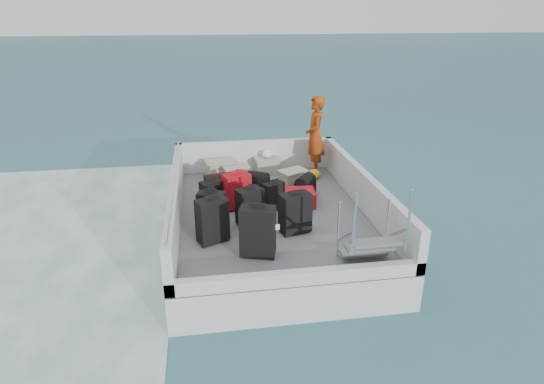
{
  "coord_description": "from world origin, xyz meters",
  "views": [
    {
      "loc": [
        -1.19,
        -7.61,
        4.09
      ],
      "look_at": [
        0.01,
        0.03,
        1.0
      ],
      "focal_mm": 30.0,
      "sensor_mm": 36.0,
      "label": 1
    }
  ],
  "objects_px": {
    "suitcase_6": "(295,213)",
    "suitcase_8": "(295,198)",
    "suitcase_3": "(258,232)",
    "crate_1": "(236,174)",
    "suitcase_0": "(212,221)",
    "crate_0": "(220,170)",
    "suitcase_4": "(250,207)",
    "crate_2": "(267,166)",
    "suitcase_2": "(211,196)",
    "suitcase_7": "(273,197)",
    "crate_3": "(293,179)",
    "suitcase_5": "(237,191)",
    "suitcase_1": "(212,211)",
    "passenger": "(315,136)"
  },
  "relations": [
    {
      "from": "suitcase_6",
      "to": "suitcase_8",
      "type": "distance_m",
      "value": 1.15
    },
    {
      "from": "suitcase_3",
      "to": "crate_1",
      "type": "distance_m",
      "value": 3.32
    },
    {
      "from": "suitcase_0",
      "to": "crate_0",
      "type": "xyz_separation_m",
      "value": [
        0.27,
        3.04,
        -0.19
      ]
    },
    {
      "from": "suitcase_4",
      "to": "crate_2",
      "type": "distance_m",
      "value": 2.76
    },
    {
      "from": "suitcase_2",
      "to": "suitcase_4",
      "type": "distance_m",
      "value": 0.97
    },
    {
      "from": "suitcase_2",
      "to": "suitcase_4",
      "type": "relative_size",
      "value": 0.86
    },
    {
      "from": "suitcase_6",
      "to": "crate_1",
      "type": "distance_m",
      "value": 2.76
    },
    {
      "from": "suitcase_7",
      "to": "crate_3",
      "type": "bearing_deg",
      "value": 33.68
    },
    {
      "from": "suitcase_6",
      "to": "crate_3",
      "type": "distance_m",
      "value": 2.17
    },
    {
      "from": "crate_2",
      "to": "crate_1",
      "type": "bearing_deg",
      "value": -149.08
    },
    {
      "from": "suitcase_0",
      "to": "crate_3",
      "type": "height_order",
      "value": "suitcase_0"
    },
    {
      "from": "suitcase_2",
      "to": "suitcase_3",
      "type": "relative_size",
      "value": 0.71
    },
    {
      "from": "suitcase_3",
      "to": "suitcase_7",
      "type": "relative_size",
      "value": 1.48
    },
    {
      "from": "suitcase_2",
      "to": "crate_3",
      "type": "bearing_deg",
      "value": 3.07
    },
    {
      "from": "suitcase_6",
      "to": "suitcase_2",
      "type": "bearing_deg",
      "value": 124.23
    },
    {
      "from": "suitcase_6",
      "to": "suitcase_7",
      "type": "xyz_separation_m",
      "value": [
        -0.21,
        0.97,
        -0.08
      ]
    },
    {
      "from": "suitcase_4",
      "to": "crate_1",
      "type": "distance_m",
      "value": 2.22
    },
    {
      "from": "suitcase_5",
      "to": "crate_3",
      "type": "bearing_deg",
      "value": 16.62
    },
    {
      "from": "suitcase_1",
      "to": "suitcase_7",
      "type": "height_order",
      "value": "suitcase_1"
    },
    {
      "from": "suitcase_0",
      "to": "suitcase_6",
      "type": "xyz_separation_m",
      "value": [
        1.37,
        0.13,
        -0.03
      ]
    },
    {
      "from": "suitcase_3",
      "to": "suitcase_5",
      "type": "height_order",
      "value": "suitcase_3"
    },
    {
      "from": "suitcase_4",
      "to": "suitcase_6",
      "type": "relative_size",
      "value": 0.95
    },
    {
      "from": "suitcase_6",
      "to": "suitcase_4",
      "type": "bearing_deg",
      "value": 134.1
    },
    {
      "from": "suitcase_4",
      "to": "suitcase_7",
      "type": "bearing_deg",
      "value": 22.38
    },
    {
      "from": "suitcase_0",
      "to": "suitcase_2",
      "type": "xyz_separation_m",
      "value": [
        0.02,
        1.29,
        -0.09
      ]
    },
    {
      "from": "suitcase_2",
      "to": "crate_3",
      "type": "height_order",
      "value": "suitcase_2"
    },
    {
      "from": "crate_0",
      "to": "suitcase_1",
      "type": "bearing_deg",
      "value": -95.95
    },
    {
      "from": "crate_0",
      "to": "crate_1",
      "type": "relative_size",
      "value": 1.13
    },
    {
      "from": "suitcase_1",
      "to": "suitcase_6",
      "type": "relative_size",
      "value": 0.96
    },
    {
      "from": "suitcase_7",
      "to": "suitcase_3",
      "type": "bearing_deg",
      "value": -135.61
    },
    {
      "from": "passenger",
      "to": "suitcase_3",
      "type": "bearing_deg",
      "value": -19.84
    },
    {
      "from": "suitcase_4",
      "to": "suitcase_5",
      "type": "xyz_separation_m",
      "value": [
        -0.16,
        0.74,
        0.01
      ]
    },
    {
      "from": "suitcase_0",
      "to": "crate_1",
      "type": "relative_size",
      "value": 1.41
    },
    {
      "from": "crate_1",
      "to": "suitcase_0",
      "type": "bearing_deg",
      "value": -102.23
    },
    {
      "from": "suitcase_0",
      "to": "passenger",
      "type": "relative_size",
      "value": 0.42
    },
    {
      "from": "suitcase_3",
      "to": "passenger",
      "type": "xyz_separation_m",
      "value": [
        1.73,
        3.48,
        0.49
      ]
    },
    {
      "from": "suitcase_2",
      "to": "crate_1",
      "type": "distance_m",
      "value": 1.59
    },
    {
      "from": "suitcase_8",
      "to": "passenger",
      "type": "xyz_separation_m",
      "value": [
        0.8,
        1.69,
        0.74
      ]
    },
    {
      "from": "suitcase_2",
      "to": "crate_1",
      "type": "bearing_deg",
      "value": 42.83
    },
    {
      "from": "crate_2",
      "to": "passenger",
      "type": "distance_m",
      "value": 1.3
    },
    {
      "from": "suitcase_1",
      "to": "suitcase_8",
      "type": "bearing_deg",
      "value": 42.48
    },
    {
      "from": "suitcase_8",
      "to": "suitcase_2",
      "type": "bearing_deg",
      "value": 93.84
    },
    {
      "from": "crate_1",
      "to": "suitcase_3",
      "type": "bearing_deg",
      "value": -88.99
    },
    {
      "from": "suitcase_6",
      "to": "crate_1",
      "type": "bearing_deg",
      "value": 91.19
    },
    {
      "from": "suitcase_1",
      "to": "suitcase_5",
      "type": "relative_size",
      "value": 0.99
    },
    {
      "from": "suitcase_1",
      "to": "suitcase_0",
      "type": "bearing_deg",
      "value": -73.57
    },
    {
      "from": "suitcase_6",
      "to": "crate_3",
      "type": "bearing_deg",
      "value": 64.35
    },
    {
      "from": "passenger",
      "to": "crate_2",
      "type": "bearing_deg",
      "value": -98.32
    },
    {
      "from": "suitcase_2",
      "to": "passenger",
      "type": "distance_m",
      "value": 2.95
    },
    {
      "from": "suitcase_4",
      "to": "crate_3",
      "type": "relative_size",
      "value": 1.22
    }
  ]
}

